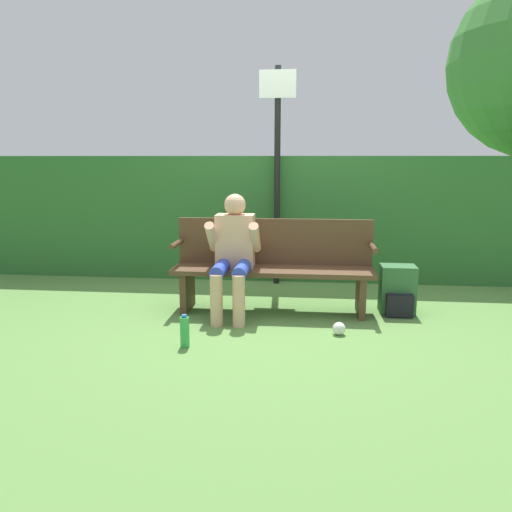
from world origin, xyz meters
name	(u,v)px	position (x,y,z in m)	size (l,w,h in m)	color
ground_plane	(272,312)	(0.00, 0.00, 0.00)	(40.00, 40.00, 0.00)	#5B8942
hedge_back	(281,217)	(0.00, 1.50, 0.74)	(12.00, 0.57, 1.48)	#2D662D
park_bench	(273,264)	(0.00, 0.07, 0.45)	(1.90, 0.44, 0.88)	#513823
person_seated	(233,250)	(-0.36, -0.08, 0.62)	(0.49, 0.66, 1.13)	#DBA884
backpack	(398,291)	(1.19, 0.10, 0.22)	(0.33, 0.32, 0.46)	#336638
water_bottle	(185,332)	(-0.62, -0.97, 0.12)	(0.07, 0.07, 0.26)	green
signpost	(277,161)	(-0.03, 1.12, 1.43)	(0.40, 0.09, 2.45)	black
parked_car	(165,181)	(-4.93, 13.50, 0.63)	(2.29, 4.15, 1.32)	#2D4784
litter_crumple	(339,329)	(0.60, -0.57, 0.05)	(0.11, 0.11, 0.11)	silver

